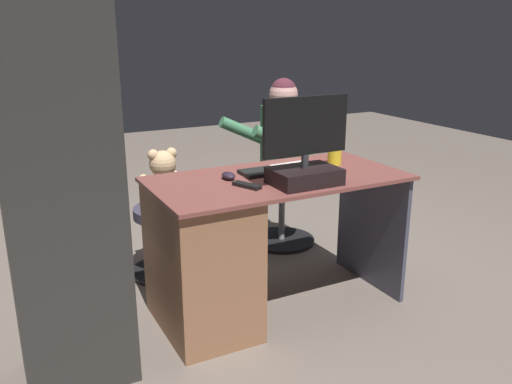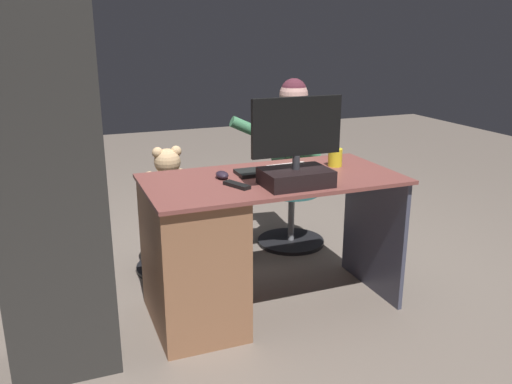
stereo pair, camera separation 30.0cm
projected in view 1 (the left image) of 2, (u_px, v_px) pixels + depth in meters
ground_plane at (248, 280)px, 3.20m from camera, size 10.00×10.00×0.00m
desk at (217, 252)px, 2.65m from camera, size 1.29×0.65×0.72m
monitor at (305, 158)px, 2.53m from camera, size 0.45×0.23×0.42m
keyboard at (279, 170)px, 2.79m from camera, size 0.42×0.14×0.02m
computer_mouse at (228, 176)px, 2.65m from camera, size 0.06×0.10×0.04m
cup at (335, 156)px, 2.93m from camera, size 0.08×0.08×0.10m
tv_remote at (247, 185)px, 2.51m from camera, size 0.10×0.16×0.02m
notebook_binder at (302, 171)px, 2.76m from camera, size 0.24×0.31×0.02m
office_chair_teddy at (166, 234)px, 3.23m from camera, size 0.45×0.45×0.42m
teddy_bear at (163, 181)px, 3.14m from camera, size 0.25×0.25×0.36m
visitor_chair at (282, 209)px, 3.70m from camera, size 0.46×0.46×0.42m
person at (272, 152)px, 3.53m from camera, size 0.58×0.52×1.14m
equipment_rack at (63, 203)px, 2.11m from camera, size 0.44×0.36×1.56m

